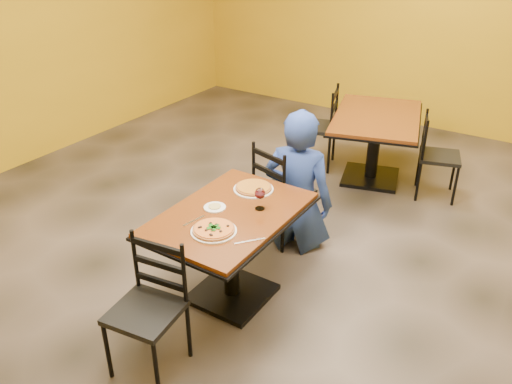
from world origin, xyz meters
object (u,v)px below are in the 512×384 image
Objects in this scene: diner at (299,179)px; pizza_far at (253,187)px; table_second at (375,132)px; chair_main_near at (145,313)px; chair_main_far at (284,191)px; side_plate at (215,207)px; chair_second_right at (440,157)px; table_main at (231,235)px; plate_far at (253,189)px; pizza_main at (214,229)px; chair_second_left at (316,127)px; plate_main at (214,231)px; wine_glass at (260,198)px.

diner is 4.47× the size of pizza_far.
table_second is 1.71× the size of chair_main_near.
pizza_far is at bearing 68.99° from diner.
chair_main_far is 5.79× the size of side_plate.
chair_second_right is 3.13× the size of pizza_far.
chair_second_right is at bearing 67.42° from pizza_far.
table_main is 1.40× the size of chair_second_right.
table_main is 2.52m from table_second.
chair_second_right is at bearing 69.02° from side_plate.
chair_second_right is 1.77m from diner.
plate_far is (-0.09, -0.56, 0.13)m from diner.
chair_main_far is 1.82m from chair_second_right.
chair_second_left is at bearing 102.83° from pizza_main.
table_main is 4.33× the size of pizza_main.
side_plate is (-0.19, 0.26, -0.02)m from pizza_main.
plate_main is (0.63, -2.78, 0.28)m from chair_second_left.
table_main is at bearing -83.07° from pizza_far.
pizza_far is 1.56× the size of wine_glass.
diner is at bearing 87.18° from table_main.
table_main is at bearing 144.46° from chair_second_right.
plate_far is (-0.11, 0.65, -0.02)m from pizza_main.
chair_main_near is 3.15× the size of pizza_main.
table_main is 3.97× the size of plate_far.
chair_second_left is at bearing 72.95° from chair_second_right.
table_main is 1.30× the size of chair_second_left.
chair_second_right is 5.48× the size of side_plate.
plate_main is at bearing -91.51° from table_second.
chair_second_left is at bearing 103.90° from plate_far.
chair_main_far is 0.22m from diner.
chair_second_right is (1.41, 0.00, -0.03)m from chair_second_left.
side_plate is at bearing 125.62° from plate_main.
chair_main_near is at bearing -7.80° from chair_second_left.
plate_far is 0.31m from wine_glass.
chair_second_left is at bearing -80.11° from diner.
wine_glass is (0.11, -0.79, 0.21)m from diner.
chair_main_near is 1.29m from plate_far.
diner reaches higher than plate_main.
diner is 0.98m from side_plate.
table_second is at bearing 72.95° from chair_second_right.
pizza_main is 1.01× the size of pizza_far.
pizza_far is at bearing 131.85° from wine_glass.
chair_second_left reaches higher than table_main.
wine_glass reaches higher than pizza_far.
plate_main is at bearing 113.36° from chair_main_far.
chair_second_right reaches higher than plate_far.
chair_main_far is 2.99× the size of plate_far.
pizza_main is (0.06, -0.27, 0.21)m from table_main.
chair_second_left reaches higher than table_second.
plate_main is at bearing 78.95° from diner.
wine_glass is at bearing -89.52° from table_second.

